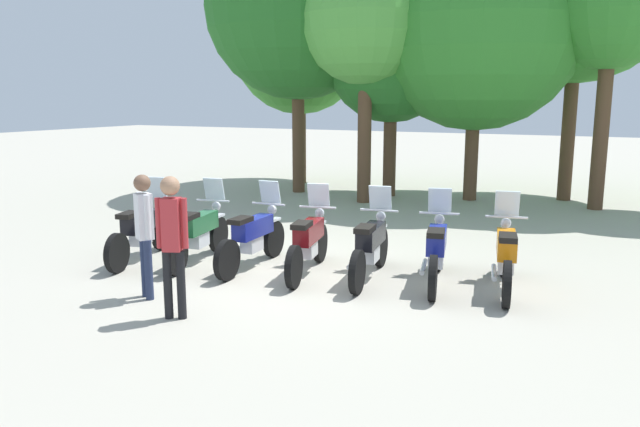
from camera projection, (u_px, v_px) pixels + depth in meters
name	position (u px, v px, depth m)	size (l,w,h in m)	color
ground_plane	(306.00, 275.00, 9.70)	(80.00, 80.00, 0.00)	#ADA899
motorcycle_0	(141.00, 230.00, 10.52)	(0.76, 2.15, 1.37)	black
motorcycle_1	(199.00, 232.00, 10.37)	(0.66, 2.17, 1.37)	black
motorcycle_2	(253.00, 236.00, 10.05)	(0.62, 2.19, 1.37)	black
motorcycle_3	(309.00, 241.00, 9.72)	(0.70, 2.16, 1.37)	black
motorcycle_4	(371.00, 246.00, 9.44)	(0.62, 2.18, 1.37)	black
motorcycle_5	(436.00, 250.00, 9.17)	(0.73, 2.16, 1.37)	black
motorcycle_6	(506.00, 255.00, 8.88)	(0.68, 2.17, 1.37)	black
person_0	(172.00, 235.00, 7.60)	(0.40, 0.31, 1.81)	black
person_1	(144.00, 226.00, 8.41)	(0.38, 0.31, 1.73)	#232D4C
tree_0	(300.00, 47.00, 19.40)	(4.23, 4.23, 6.45)	brown
tree_1	(298.00, 6.00, 17.27)	(5.23, 5.23, 7.90)	brown
tree_2	(392.00, 56.00, 16.83)	(3.65, 3.65, 5.71)	brown
tree_3	(366.00, 18.00, 15.59)	(3.45, 3.45, 6.49)	brown
tree_4	(477.00, 23.00, 15.96)	(5.56, 5.56, 7.43)	brown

